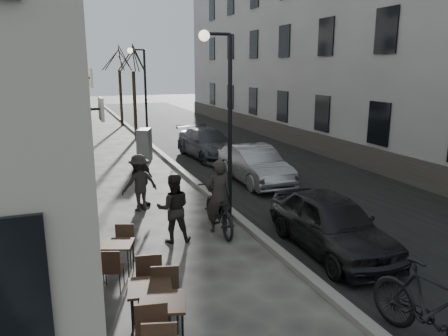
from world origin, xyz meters
TOP-DOWN VIEW (x-y plane):
  - road at (3.85, 16.00)m, footprint 7.30×60.00m
  - kerb at (0.20, 16.00)m, footprint 0.25×60.00m
  - streetlamp_near at (-0.17, 6.00)m, footprint 0.90×0.28m
  - streetlamp_far at (-0.17, 18.00)m, footprint 0.90×0.28m
  - tree_near at (-0.10, 21.00)m, footprint 2.40×2.40m
  - tree_far at (-0.10, 27.00)m, footprint 2.40×2.40m
  - bistro_set_a at (-3.05, 0.90)m, footprint 0.89×1.74m
  - bistro_set_b at (-3.14, 1.42)m, footprint 0.79×1.73m
  - bistro_set_c at (-3.37, 3.58)m, footprint 0.87×1.52m
  - utility_cabinet at (-0.80, 14.51)m, footprint 0.86×1.10m
  - bicycle at (-0.60, 5.27)m, footprint 0.86×2.23m
  - cyclist_rider at (-0.60, 5.27)m, footprint 0.71×0.48m
  - pedestrian_near at (-1.85, 5.00)m, footprint 0.93×0.79m
  - pedestrian_mid at (-2.21, 7.67)m, footprint 1.21×0.86m
  - pedestrian_far at (-2.09, 8.01)m, footprint 1.01×0.96m
  - car_near at (1.41, 3.16)m, footprint 1.75×4.04m
  - car_mid at (2.30, 9.37)m, footprint 1.46×4.12m
  - car_far at (2.13, 14.23)m, footprint 2.24×4.74m
  - moped at (0.76, -0.44)m, footprint 0.97×2.29m

SIDE VIEW (x-z plane):
  - road at x=3.85m, z-range 0.00..0.00m
  - kerb at x=0.20m, z-range 0.00..0.12m
  - bistro_set_c at x=-3.37m, z-range 0.01..0.88m
  - bistro_set_b at x=-3.14m, z-range 0.01..1.01m
  - bistro_set_a at x=-3.05m, z-range 0.01..1.01m
  - bicycle at x=-0.60m, z-range 0.00..1.16m
  - moped at x=0.76m, z-range 0.00..1.33m
  - car_far at x=2.13m, z-range 0.00..1.33m
  - car_mid at x=2.30m, z-range 0.00..1.35m
  - car_near at x=1.41m, z-range 0.00..1.35m
  - utility_cabinet at x=-0.80m, z-range 0.00..1.46m
  - pedestrian_far at x=-2.09m, z-range 0.00..1.68m
  - pedestrian_mid at x=-2.21m, z-range 0.00..1.70m
  - pedestrian_near at x=-1.85m, z-range 0.00..1.70m
  - cyclist_rider at x=-0.60m, z-range 0.00..1.89m
  - streetlamp_near at x=-0.17m, z-range 0.62..5.71m
  - streetlamp_far at x=-0.17m, z-range 0.62..5.71m
  - tree_near at x=-0.10m, z-range 1.81..7.51m
  - tree_far at x=-0.10m, z-range 1.81..7.51m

